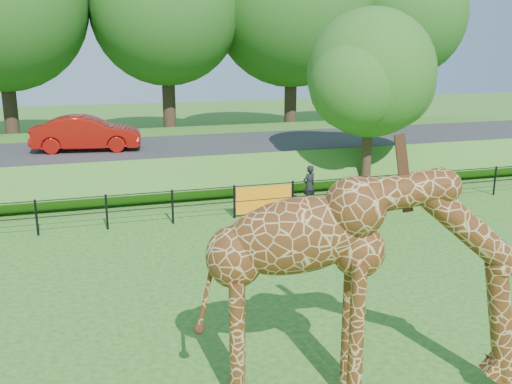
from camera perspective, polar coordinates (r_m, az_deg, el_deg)
ground at (r=10.96m, az=-1.72°, el=-15.63°), size 90.00×90.00×0.00m
giraffe at (r=9.14m, az=10.85°, el=-9.11°), size 5.33×2.45×3.77m
perimeter_fence at (r=18.02m, az=-8.35°, el=-1.47°), size 28.07×0.10×1.10m
embankment at (r=25.24m, az=-10.91°, el=3.34°), size 40.00×9.00×1.30m
road at (r=23.64m, az=-10.60°, el=4.35°), size 40.00×5.00×0.12m
car_red at (r=23.25m, az=-16.59°, el=5.66°), size 4.26×1.96×1.35m
visitor at (r=19.84m, az=5.34°, el=0.64°), size 0.61×0.50×1.43m
tree_east at (r=21.31m, az=11.57°, el=11.10°), size 5.40×4.71×6.76m
bg_tree_line at (r=31.48m, az=-9.25°, el=17.62°), size 37.30×8.80×11.82m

